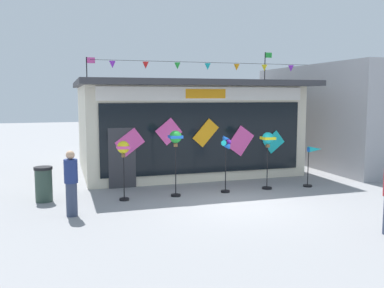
{
  "coord_description": "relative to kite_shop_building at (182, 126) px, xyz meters",
  "views": [
    {
      "loc": [
        -4.66,
        -10.67,
        3.04
      ],
      "look_at": [
        -0.49,
        2.65,
        1.43
      ],
      "focal_mm": 39.07,
      "sensor_mm": 36.0,
      "label": 1
    }
  ],
  "objects": [
    {
      "name": "wind_spinner_far_left",
      "position": [
        -3.09,
        -4.62,
        -0.38
      ],
      "size": [
        0.37,
        0.37,
        1.75
      ],
      "color": "black",
      "rests_on": "ground_plane"
    },
    {
      "name": "trash_bin",
      "position": [
        -5.33,
        -4.06,
        -1.3
      ],
      "size": [
        0.52,
        0.52,
        1.02
      ],
      "color": "#2D4238",
      "rests_on": "ground_plane"
    },
    {
      "name": "wind_spinner_right",
      "position": [
        3.25,
        -4.62,
        -0.81
      ],
      "size": [
        0.65,
        0.3,
        1.36
      ],
      "color": "black",
      "rests_on": "ground_plane"
    },
    {
      "name": "ground_plane",
      "position": [
        -0.11,
        -5.95,
        -1.82
      ],
      "size": [
        80.0,
        80.0,
        0.0
      ],
      "primitive_type": "plane",
      "color": "gray"
    },
    {
      "name": "neighbour_building",
      "position": [
        8.63,
        -0.58,
        0.36
      ],
      "size": [
        6.71,
        8.24,
        4.35
      ],
      "primitive_type": "cube",
      "color": "#99999E",
      "rests_on": "ground_plane"
    },
    {
      "name": "wind_spinner_left",
      "position": [
        -1.52,
        -4.6,
        -0.15
      ],
      "size": [
        0.38,
        0.38,
        2.01
      ],
      "color": "black",
      "rests_on": "ground_plane"
    },
    {
      "name": "person_mid_plaza",
      "position": [
        -4.59,
        -5.84,
        -0.96
      ],
      "size": [
        0.34,
        0.34,
        1.68
      ],
      "rotation": [
        0.0,
        0.0,
        1.63
      ],
      "color": "#333D56",
      "rests_on": "ground_plane"
    },
    {
      "name": "wind_spinner_center_left",
      "position": [
        0.11,
        -4.59,
        -0.51
      ],
      "size": [
        0.42,
        0.28,
        1.8
      ],
      "color": "black",
      "rests_on": "ground_plane"
    },
    {
      "name": "kite_shop_building",
      "position": [
        0.0,
        0.0,
        0.0
      ],
      "size": [
        8.47,
        6.79,
        4.93
      ],
      "color": "beige",
      "rests_on": "ground_plane"
    },
    {
      "name": "wind_spinner_center_right",
      "position": [
        1.6,
        -4.52,
        -0.29
      ],
      "size": [
        0.39,
        0.39,
        1.87
      ],
      "color": "black",
      "rests_on": "ground_plane"
    }
  ]
}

